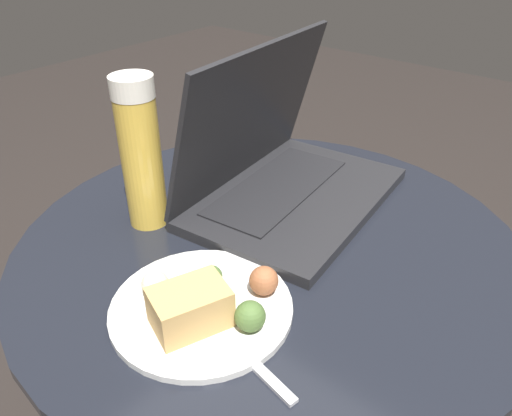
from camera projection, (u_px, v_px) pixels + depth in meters
The scene contains 5 objects.
table at pixel (268, 302), 0.82m from camera, with size 0.76×0.76×0.57m.
laptop at pixel (281, 170), 0.83m from camera, with size 0.40×0.29×0.26m.
beer_glass at pixel (141, 154), 0.73m from camera, with size 0.06×0.06×0.23m.
snack_plate at pixel (203, 304), 0.61m from camera, with size 0.23×0.23×0.06m.
fork at pixel (228, 339), 0.58m from camera, with size 0.06×0.19×0.00m.
Camera 1 is at (-0.49, -0.37, 1.01)m, focal length 35.00 mm.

